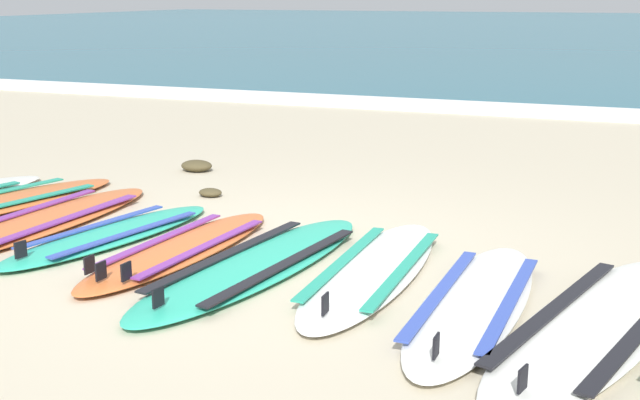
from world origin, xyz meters
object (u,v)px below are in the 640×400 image
surfboard_5 (256,264)px  surfboard_2 (40,222)px  surfboard_4 (181,249)px  surfboard_7 (474,302)px  surfboard_3 (110,235)px  surfboard_6 (373,270)px  surfboard_8 (597,324)px

surfboard_5 → surfboard_2: bearing=171.0°
surfboard_4 → surfboard_7: (2.07, -0.27, -0.00)m
surfboard_7 → surfboard_2: bearing=172.2°
surfboard_3 → surfboard_4: same height
surfboard_5 → surfboard_7: bearing=-6.2°
surfboard_4 → surfboard_6: (1.36, 0.06, -0.00)m
surfboard_5 → surfboard_7: (1.44, -0.16, 0.00)m
surfboard_4 → surfboard_8: bearing=-7.4°
surfboard_3 → surfboard_8: (3.38, -0.46, -0.00)m
surfboard_3 → surfboard_2: bearing=172.3°
surfboard_6 → surfboard_8: bearing=-16.8°
surfboard_5 → surfboard_3: bearing=170.2°
surfboard_5 → surfboard_7: size_ratio=1.13×
surfboard_2 → surfboard_6: (2.72, -0.14, 0.00)m
surfboard_3 → surfboard_6: same height
surfboard_2 → surfboard_8: same height
surfboard_7 → surfboard_3: bearing=172.1°
surfboard_7 → surfboard_8: bearing=-7.3°
surfboard_3 → surfboard_8: size_ratio=0.76×
surfboard_2 → surfboard_8: 4.12m
surfboard_3 → surfboard_5: size_ratio=0.80×
surfboard_3 → surfboard_6: (2.01, -0.05, -0.00)m
surfboard_2 → surfboard_3: same height
surfboard_4 → surfboard_6: size_ratio=0.94×
surfboard_3 → surfboard_8: bearing=-7.8°
surfboard_4 → surfboard_6: 1.36m
surfboard_4 → surfboard_7: size_ratio=0.95×
surfboard_2 → surfboard_7: size_ratio=1.11×
surfboard_5 → surfboard_8: size_ratio=0.94×
surfboard_8 → surfboard_3: bearing=172.2°
surfboard_2 → surfboard_6: same height
surfboard_2 → surfboard_3: bearing=-7.7°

